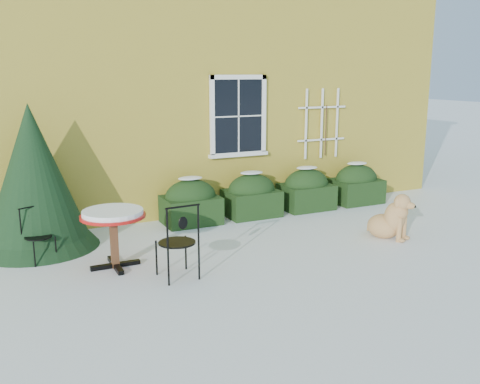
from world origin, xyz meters
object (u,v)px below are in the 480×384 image
evergreen_shrub (35,191)px  bistro_table (113,220)px  patio_chair_near (178,241)px  dog (391,220)px  patio_chair_far (37,235)px

evergreen_shrub → bistro_table: bearing=-58.1°
patio_chair_near → evergreen_shrub: bearing=-58.4°
bistro_table → dog: (4.66, -0.65, -0.40)m
bistro_table → patio_chair_near: (0.71, -0.82, -0.19)m
evergreen_shrub → patio_chair_far: bearing=-95.8°
patio_chair_far → dog: patio_chair_far is taller
evergreen_shrub → bistro_table: 1.77m
evergreen_shrub → patio_chair_far: evergreen_shrub is taller
dog → patio_chair_near: bearing=158.5°
evergreen_shrub → patio_chair_far: 0.89m
bistro_table → dog: 4.72m
bistro_table → patio_chair_far: 1.31m
bistro_table → dog: bistro_table is taller
patio_chair_far → bistro_table: bearing=-61.3°
evergreen_shrub → dog: evergreen_shrub is taller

